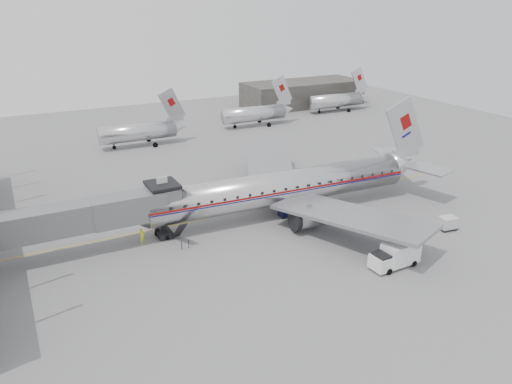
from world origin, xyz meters
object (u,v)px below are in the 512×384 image
baggage_cart_navy (286,211)px  ramp_worker (142,236)px  airliner (287,187)px  service_van (395,255)px  baggage_cart_white (448,223)px

baggage_cart_navy → ramp_worker: bearing=-176.5°
ramp_worker → airliner: bearing=-29.5°
airliner → service_van: 17.41m
baggage_cart_navy → baggage_cart_white: size_ratio=0.91×
service_van → baggage_cart_navy: 16.24m
baggage_cart_navy → airliner: bearing=61.4°
airliner → ramp_worker: 19.02m
baggage_cart_white → service_van: bearing=-153.7°
baggage_cart_white → baggage_cart_navy: bearing=149.3°
airliner → baggage_cart_white: (14.19, -13.22, -2.57)m
baggage_cart_navy → ramp_worker: 18.02m
airliner → baggage_cart_navy: airliner is taller
service_van → ramp_worker: 27.24m
baggage_cart_white → ramp_worker: ramp_worker is taller
airliner → baggage_cart_white: bearing=-40.3°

